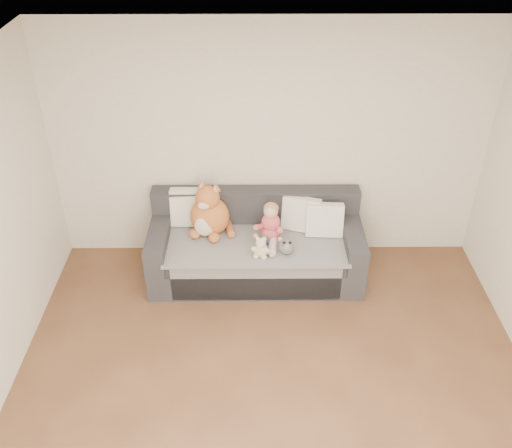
{
  "coord_description": "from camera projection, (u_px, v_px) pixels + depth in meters",
  "views": [
    {
      "loc": [
        -0.17,
        -2.79,
        3.89
      ],
      "look_at": [
        -0.14,
        1.87,
        0.75
      ],
      "focal_mm": 40.0,
      "sensor_mm": 36.0,
      "label": 1
    }
  ],
  "objects": [
    {
      "name": "room_shell",
      "position": [
        276.0,
        273.0,
        4.12
      ],
      "size": [
        5.0,
        5.0,
        5.0
      ],
      "color": "brown",
      "rests_on": "ground"
    },
    {
      "name": "sofa",
      "position": [
        256.0,
        248.0,
        6.03
      ],
      "size": [
        2.2,
        0.94,
        0.85
      ],
      "color": "#2A2A2F",
      "rests_on": "ground"
    },
    {
      "name": "teddy_bear",
      "position": [
        261.0,
        249.0,
        5.59
      ],
      "size": [
        0.18,
        0.14,
        0.24
      ],
      "rotation": [
        0.0,
        0.0,
        -0.22
      ],
      "color": "beige",
      "rests_on": "sofa"
    },
    {
      "name": "plush_cat",
      "position": [
        209.0,
        214.0,
        5.87
      ],
      "size": [
        0.48,
        0.43,
        0.62
      ],
      "rotation": [
        0.0,
        0.0,
        -0.33
      ],
      "color": "#A95025",
      "rests_on": "sofa"
    },
    {
      "name": "cushion_left",
      "position": [
        192.0,
        207.0,
        6.03
      ],
      "size": [
        0.44,
        0.2,
        0.42
      ],
      "rotation": [
        0.0,
        0.0,
        -0.01
      ],
      "color": "silver",
      "rests_on": "sofa"
    },
    {
      "name": "plush_cow",
      "position": [
        286.0,
        247.0,
        5.65
      ],
      "size": [
        0.15,
        0.23,
        0.18
      ],
      "rotation": [
        0.0,
        0.0,
        -0.01
      ],
      "color": "white",
      "rests_on": "sofa"
    },
    {
      "name": "cushion_right_back",
      "position": [
        301.0,
        214.0,
        5.95
      ],
      "size": [
        0.43,
        0.29,
        0.37
      ],
      "rotation": [
        0.0,
        0.0,
        -0.3
      ],
      "color": "silver",
      "rests_on": "sofa"
    },
    {
      "name": "sippy_cup",
      "position": [
        264.0,
        240.0,
        5.77
      ],
      "size": [
        0.11,
        0.08,
        0.12
      ],
      "rotation": [
        0.0,
        0.0,
        0.23
      ],
      "color": "#5C3DA8",
      "rests_on": "sofa"
    },
    {
      "name": "toddler",
      "position": [
        270.0,
        226.0,
        5.77
      ],
      "size": [
        0.3,
        0.44,
        0.43
      ],
      "rotation": [
        0.0,
        0.0,
        -0.22
      ],
      "color": "#E3506A",
      "rests_on": "sofa"
    },
    {
      "name": "cushion_right_front",
      "position": [
        325.0,
        220.0,
        5.87
      ],
      "size": [
        0.39,
        0.19,
        0.36
      ],
      "rotation": [
        0.0,
        0.0,
        -0.06
      ],
      "color": "silver",
      "rests_on": "sofa"
    }
  ]
}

